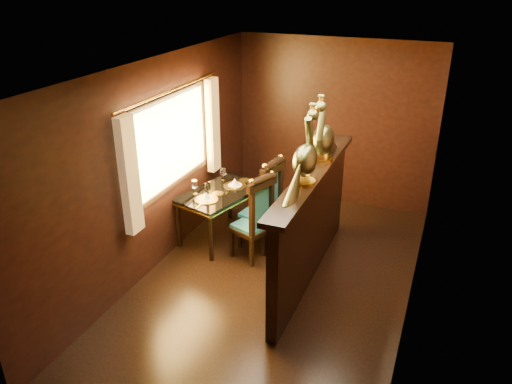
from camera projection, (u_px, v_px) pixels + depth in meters
ground at (275, 282)px, 5.88m from camera, size 5.00×5.00×0.00m
room_shell at (270, 155)px, 5.27m from camera, size 3.04×5.04×2.52m
partition at (311, 223)px, 5.73m from camera, size 0.26×2.70×1.36m
dining_table at (220, 196)px, 6.60m from camera, size 1.00×1.32×0.89m
chair_left at (257, 216)px, 6.10m from camera, size 0.55×0.57×1.18m
chair_right at (267, 202)px, 6.33m from camera, size 0.54×0.56×1.27m
peacock_left at (306, 147)px, 4.97m from camera, size 0.25×0.67×0.80m
peacock_right at (324, 127)px, 5.56m from camera, size 0.26×0.69×0.82m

